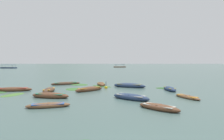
{
  "coord_description": "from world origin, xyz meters",
  "views": [
    {
      "loc": [
        -1.26,
        -5.36,
        3.34
      ],
      "look_at": [
        2.75,
        55.56,
        1.09
      ],
      "focal_mm": 29.61,
      "sensor_mm": 36.0,
      "label": 1
    }
  ],
  "objects_px": {
    "rowboat_0": "(129,86)",
    "rowboat_4": "(66,83)",
    "rowboat_6": "(50,96)",
    "ferry_0": "(9,68)",
    "rowboat_5": "(89,89)",
    "rowboat_8": "(159,107)",
    "rowboat_12": "(101,84)",
    "rowboat_9": "(48,105)",
    "rowboat_3": "(13,90)",
    "mooring_buoy": "(106,88)",
    "ferry_1": "(120,67)",
    "rowboat_7": "(49,90)",
    "rowboat_2": "(131,97)",
    "rowboat_11": "(170,89)",
    "rowboat_1": "(187,97)"
  },
  "relations": [
    {
      "from": "rowboat_9",
      "to": "rowboat_12",
      "type": "bearing_deg",
      "value": 73.13
    },
    {
      "from": "rowboat_1",
      "to": "rowboat_2",
      "type": "distance_m",
      "value": 5.46
    },
    {
      "from": "rowboat_8",
      "to": "rowboat_9",
      "type": "height_order",
      "value": "rowboat_8"
    },
    {
      "from": "rowboat_6",
      "to": "rowboat_8",
      "type": "relative_size",
      "value": 1.32
    },
    {
      "from": "rowboat_12",
      "to": "ferry_1",
      "type": "height_order",
      "value": "ferry_1"
    },
    {
      "from": "rowboat_2",
      "to": "rowboat_11",
      "type": "distance_m",
      "value": 7.66
    },
    {
      "from": "rowboat_6",
      "to": "rowboat_0",
      "type": "bearing_deg",
      "value": 38.95
    },
    {
      "from": "rowboat_0",
      "to": "mooring_buoy",
      "type": "xyz_separation_m",
      "value": [
        -3.26,
        -0.97,
        -0.12
      ]
    },
    {
      "from": "rowboat_3",
      "to": "rowboat_5",
      "type": "distance_m",
      "value": 9.18
    },
    {
      "from": "rowboat_4",
      "to": "rowboat_7",
      "type": "bearing_deg",
      "value": -94.54
    },
    {
      "from": "rowboat_4",
      "to": "mooring_buoy",
      "type": "bearing_deg",
      "value": -38.19
    },
    {
      "from": "rowboat_3",
      "to": "mooring_buoy",
      "type": "relative_size",
      "value": 4.41
    },
    {
      "from": "ferry_1",
      "to": "rowboat_12",
      "type": "bearing_deg",
      "value": -97.54
    },
    {
      "from": "rowboat_0",
      "to": "rowboat_6",
      "type": "distance_m",
      "value": 11.41
    },
    {
      "from": "ferry_1",
      "to": "rowboat_5",
      "type": "bearing_deg",
      "value": -97.88
    },
    {
      "from": "rowboat_11",
      "to": "ferry_1",
      "type": "distance_m",
      "value": 124.42
    },
    {
      "from": "rowboat_0",
      "to": "rowboat_9",
      "type": "xyz_separation_m",
      "value": [
        -7.99,
        -11.13,
        -0.09
      ]
    },
    {
      "from": "rowboat_4",
      "to": "rowboat_9",
      "type": "bearing_deg",
      "value": -84.58
    },
    {
      "from": "ferry_1",
      "to": "mooring_buoy",
      "type": "xyz_separation_m",
      "value": [
        -15.05,
        -121.85,
        -0.35
      ]
    },
    {
      "from": "rowboat_3",
      "to": "ferry_0",
      "type": "height_order",
      "value": "ferry_0"
    },
    {
      "from": "rowboat_8",
      "to": "ferry_0",
      "type": "height_order",
      "value": "ferry_0"
    },
    {
      "from": "rowboat_0",
      "to": "rowboat_4",
      "type": "distance_m",
      "value": 10.18
    },
    {
      "from": "rowboat_8",
      "to": "rowboat_7",
      "type": "bearing_deg",
      "value": 138.87
    },
    {
      "from": "ferry_1",
      "to": "mooring_buoy",
      "type": "bearing_deg",
      "value": -97.04
    },
    {
      "from": "rowboat_7",
      "to": "rowboat_8",
      "type": "distance_m",
      "value": 13.49
    },
    {
      "from": "rowboat_5",
      "to": "rowboat_11",
      "type": "bearing_deg",
      "value": -1.74
    },
    {
      "from": "rowboat_2",
      "to": "mooring_buoy",
      "type": "distance_m",
      "value": 7.77
    },
    {
      "from": "rowboat_1",
      "to": "rowboat_12",
      "type": "distance_m",
      "value": 13.46
    },
    {
      "from": "rowboat_11",
      "to": "rowboat_7",
      "type": "bearing_deg",
      "value": -179.39
    },
    {
      "from": "rowboat_6",
      "to": "mooring_buoy",
      "type": "distance_m",
      "value": 8.36
    },
    {
      "from": "ferry_1",
      "to": "rowboat_6",
      "type": "bearing_deg",
      "value": -99.16
    },
    {
      "from": "rowboat_6",
      "to": "ferry_0",
      "type": "distance_m",
      "value": 118.35
    },
    {
      "from": "rowboat_1",
      "to": "ferry_0",
      "type": "relative_size",
      "value": 0.31
    },
    {
      "from": "rowboat_5",
      "to": "rowboat_8",
      "type": "bearing_deg",
      "value": -59.35
    },
    {
      "from": "rowboat_5",
      "to": "rowboat_12",
      "type": "height_order",
      "value": "rowboat_5"
    },
    {
      "from": "rowboat_3",
      "to": "rowboat_7",
      "type": "relative_size",
      "value": 1.43
    },
    {
      "from": "rowboat_2",
      "to": "mooring_buoy",
      "type": "bearing_deg",
      "value": 105.35
    },
    {
      "from": "rowboat_11",
      "to": "mooring_buoy",
      "type": "distance_m",
      "value": 8.08
    },
    {
      "from": "rowboat_1",
      "to": "rowboat_2",
      "type": "bearing_deg",
      "value": -178.66
    },
    {
      "from": "ferry_0",
      "to": "rowboat_4",
      "type": "bearing_deg",
      "value": -60.39
    },
    {
      "from": "ferry_0",
      "to": "rowboat_2",
      "type": "bearing_deg",
      "value": -59.9
    },
    {
      "from": "rowboat_5",
      "to": "rowboat_6",
      "type": "xyz_separation_m",
      "value": [
        -3.51,
        -4.15,
        0.0
      ]
    },
    {
      "from": "rowboat_2",
      "to": "ferry_1",
      "type": "relative_size",
      "value": 0.37
    },
    {
      "from": "rowboat_5",
      "to": "rowboat_6",
      "type": "bearing_deg",
      "value": -130.24
    },
    {
      "from": "rowboat_2",
      "to": "rowboat_3",
      "type": "distance_m",
      "value": 14.57
    },
    {
      "from": "rowboat_1",
      "to": "rowboat_8",
      "type": "relative_size",
      "value": 1.03
    },
    {
      "from": "rowboat_7",
      "to": "rowboat_3",
      "type": "bearing_deg",
      "value": 168.55
    },
    {
      "from": "rowboat_0",
      "to": "rowboat_12",
      "type": "xyz_separation_m",
      "value": [
        -3.89,
        2.39,
        -0.04
      ]
    },
    {
      "from": "rowboat_0",
      "to": "rowboat_12",
      "type": "height_order",
      "value": "rowboat_0"
    },
    {
      "from": "rowboat_12",
      "to": "ferry_1",
      "type": "bearing_deg",
      "value": 82.46
    }
  ]
}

